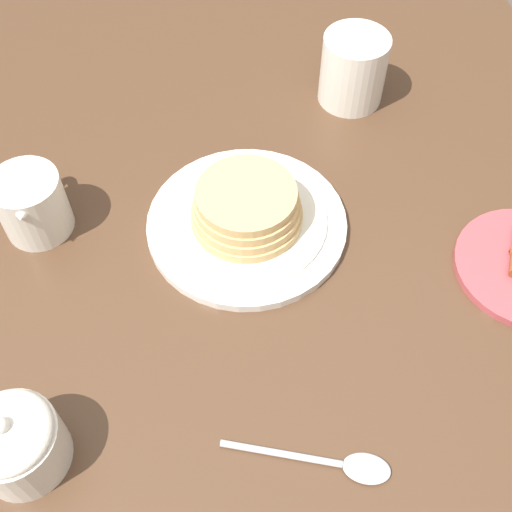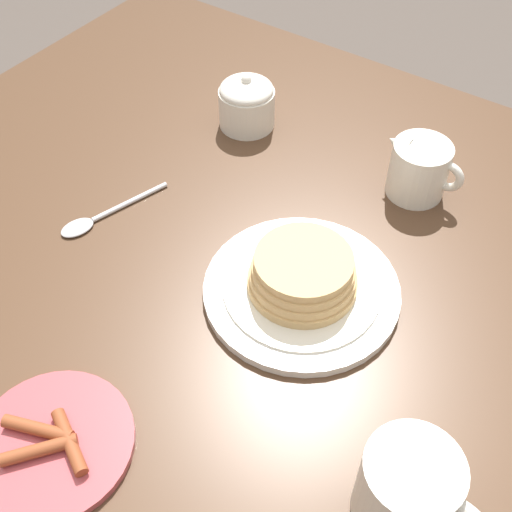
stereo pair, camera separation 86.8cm
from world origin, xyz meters
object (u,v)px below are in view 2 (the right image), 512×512
object	(u,v)px
pancake_plate	(302,281)
coffee_mug	(410,492)
creamer_pitcher	(418,168)
sugar_bowl	(247,102)
spoon	(95,219)
side_plate_bacon	(53,443)

from	to	relation	value
pancake_plate	coffee_mug	xyz separation A→B (m)	(0.22, -0.17, 0.03)
creamer_pitcher	sugar_bowl	xyz separation A→B (m)	(-0.29, -0.01, -0.00)
coffee_mug	pancake_plate	bearing A→B (deg)	141.54
coffee_mug	spoon	distance (m)	0.54
side_plate_bacon	creamer_pitcher	xyz separation A→B (m)	(0.14, 0.56, 0.04)
side_plate_bacon	coffee_mug	xyz separation A→B (m)	(0.32, 0.14, 0.04)
side_plate_bacon	spoon	size ratio (longest dim) A/B	1.03
pancake_plate	coffee_mug	distance (m)	0.28
pancake_plate	side_plate_bacon	xyz separation A→B (m)	(-0.10, -0.32, -0.02)
creamer_pitcher	side_plate_bacon	bearing A→B (deg)	-103.78
coffee_mug	sugar_bowl	distance (m)	0.63
pancake_plate	coffee_mug	bearing A→B (deg)	-38.46
pancake_plate	creamer_pitcher	world-z (taller)	creamer_pitcher
coffee_mug	sugar_bowl	size ratio (longest dim) A/B	1.40
side_plate_bacon	creamer_pitcher	size ratio (longest dim) A/B	1.41
coffee_mug	sugar_bowl	bearing A→B (deg)	138.45
side_plate_bacon	spoon	distance (m)	0.33
pancake_plate	sugar_bowl	world-z (taller)	sugar_bowl
coffee_mug	sugar_bowl	world-z (taller)	coffee_mug
creamer_pitcher	coffee_mug	bearing A→B (deg)	-66.34
side_plate_bacon	sugar_bowl	bearing A→B (deg)	104.84
coffee_mug	creamer_pitcher	size ratio (longest dim) A/B	1.05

